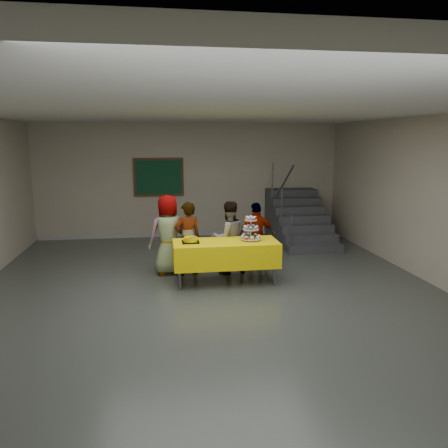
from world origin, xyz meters
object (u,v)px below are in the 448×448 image
object	(u,v)px
schoolchild_c	(229,238)
schoolchild_d	(256,236)
bake_table	(226,253)
cupcake_stand	(251,230)
schoolchild_b	(188,239)
bear_cake	(191,239)
schoolchild_a	(168,235)
staircase	(297,221)
noticeboard	(159,177)

from	to	relation	value
schoolchild_c	schoolchild_d	size ratio (longest dim) A/B	1.05
bake_table	schoolchild_c	size ratio (longest dim) A/B	1.33
cupcake_stand	schoolchild_b	world-z (taller)	schoolchild_b
cupcake_stand	schoolchild_c	distance (m)	0.67
bear_cake	bake_table	bearing A→B (deg)	-2.00
bake_table	schoolchild_b	distance (m)	0.88
bake_table	schoolchild_a	xyz separation A→B (m)	(-1.01, 0.73, 0.21)
schoolchild_b	staircase	bearing A→B (deg)	-153.96
bear_cake	noticeboard	world-z (taller)	noticeboard
cupcake_stand	schoolchild_d	size ratio (longest dim) A/B	0.33
schoolchild_d	staircase	xyz separation A→B (m)	(1.63, 2.47, -0.19)
cupcake_stand	schoolchild_b	xyz separation A→B (m)	(-1.11, 0.55, -0.24)
bear_cake	schoolchild_a	world-z (taller)	schoolchild_a
cupcake_stand	noticeboard	distance (m)	4.37
schoolchild_a	schoolchild_c	world-z (taller)	schoolchild_a
schoolchild_c	cupcake_stand	bearing A→B (deg)	108.31
schoolchild_a	schoolchild_d	xyz separation A→B (m)	(1.74, 0.00, -0.09)
bake_table	bear_cake	world-z (taller)	bear_cake
schoolchild_a	schoolchild_c	xyz separation A→B (m)	(1.15, -0.17, -0.06)
schoolchild_d	staircase	bearing A→B (deg)	-132.77
bear_cake	noticeboard	xyz separation A→B (m)	(-0.53, 4.02, 0.77)
cupcake_stand	schoolchild_a	distance (m)	1.64
schoolchild_a	schoolchild_c	bearing A→B (deg)	156.54
bear_cake	schoolchild_b	distance (m)	0.57
schoolchild_b	bear_cake	bearing A→B (deg)	76.57
bear_cake	schoolchild_d	size ratio (longest dim) A/B	0.26
cupcake_stand	bear_cake	bearing A→B (deg)	-179.44
schoolchild_b	noticeboard	bearing A→B (deg)	-96.64
cupcake_stand	staircase	bearing A→B (deg)	59.11
schoolchild_d	schoolchild_b	bearing A→B (deg)	-2.86
cupcake_stand	schoolchild_b	size ratio (longest dim) A/B	0.31
staircase	noticeboard	xyz separation A→B (m)	(-3.52, 0.84, 1.11)
bake_table	schoolchild_d	distance (m)	1.05
bear_cake	schoolchild_a	distance (m)	0.81
bake_table	schoolchild_d	xyz separation A→B (m)	(0.73, 0.74, 0.12)
schoolchild_a	cupcake_stand	bearing A→B (deg)	139.46
schoolchild_b	noticeboard	xyz separation A→B (m)	(-0.51, 3.46, 0.89)
bake_table	cupcake_stand	distance (m)	0.61
bake_table	schoolchild_a	world-z (taller)	schoolchild_a
schoolchild_a	schoolchild_c	size ratio (longest dim) A/B	1.09
bear_cake	schoolchild_c	distance (m)	0.95
staircase	schoolchild_c	bearing A→B (deg)	-130.04
schoolchild_a	noticeboard	bearing A→B (deg)	-102.43
schoolchild_d	staircase	world-z (taller)	staircase
bake_table	schoolchild_a	bearing A→B (deg)	143.89
schoolchild_c	bear_cake	bearing A→B (deg)	22.21
bake_table	schoolchild_b	world-z (taller)	schoolchild_b
bear_cake	noticeboard	size ratio (longest dim) A/B	0.28
schoolchild_b	schoolchild_d	bearing A→B (deg)	171.40
bake_table	noticeboard	world-z (taller)	noticeboard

